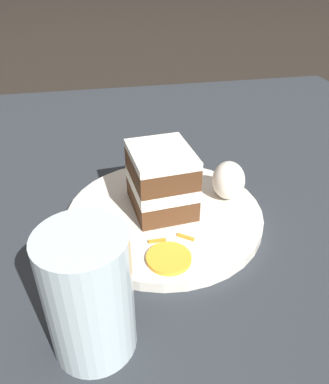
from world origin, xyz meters
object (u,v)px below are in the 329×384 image
cake_slice (161,180)px  cream_dollop (228,180)px  orange_garnish (169,258)px  drinking_glass (90,302)px  plate (164,215)px

cake_slice → cream_dollop: size_ratio=1.81×
cream_dollop → orange_garnish: (-0.11, 0.11, -0.02)m
cake_slice → drinking_glass: (-0.18, 0.10, -0.00)m
plate → orange_garnish: (-0.09, 0.01, 0.01)m
plate → cake_slice: (0.01, 0.00, 0.05)m
cream_dollop → drinking_glass: (-0.19, 0.19, 0.01)m
plate → orange_garnish: size_ratio=5.06×
cream_dollop → plate: bearing=99.8°
orange_garnish → cream_dollop: bearing=-44.1°
plate → orange_garnish: bearing=172.0°
cream_dollop → drinking_glass: bearing=134.5°
cake_slice → orange_garnish: (-0.10, 0.01, -0.04)m
cake_slice → orange_garnish: bearing=-101.8°
cake_slice → orange_garnish: 0.11m
plate → cream_dollop: (0.02, -0.09, 0.03)m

